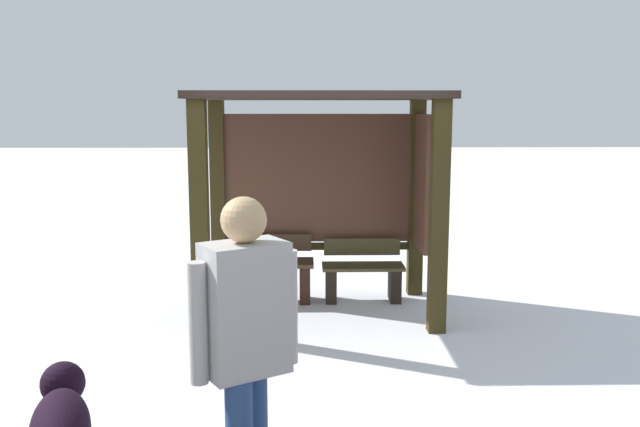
# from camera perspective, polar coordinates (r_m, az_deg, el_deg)

# --- Properties ---
(ground_plane) EXTENTS (60.00, 60.00, 0.00)m
(ground_plane) POSITION_cam_1_polar(r_m,az_deg,el_deg) (7.44, -0.13, -8.29)
(ground_plane) COLOR white
(bus_shelter) EXTENTS (2.62, 1.67, 2.37)m
(bus_shelter) POSITION_cam_1_polar(r_m,az_deg,el_deg) (7.35, 0.71, 4.56)
(bus_shelter) COLOR #342B12
(bus_shelter) RESTS_ON ground
(bench_left_inside) EXTENTS (0.94, 0.41, 0.75)m
(bench_left_inside) POSITION_cam_1_polar(r_m,az_deg,el_deg) (7.76, -4.03, -5.03)
(bench_left_inside) COLOR #422F1F
(bench_left_inside) RESTS_ON ground
(bench_center_inside) EXTENTS (0.94, 0.38, 0.70)m
(bench_center_inside) POSITION_cam_1_polar(r_m,az_deg,el_deg) (7.78, 3.65, -5.19)
(bench_center_inside) COLOR #473E23
(bench_center_inside) RESTS_ON ground
(person_walking) EXTENTS (0.56, 0.45, 1.78)m
(person_walking) POSITION_cam_1_polar(r_m,az_deg,el_deg) (3.52, -6.33, -10.49)
(person_walking) COLOR #BBB6B5
(person_walking) RESTS_ON ground
(dog) EXTENTS (0.54, 1.08, 0.72)m
(dog) POSITION_cam_1_polar(r_m,az_deg,el_deg) (4.05, -21.15, -16.48)
(dog) COLOR black
(dog) RESTS_ON ground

